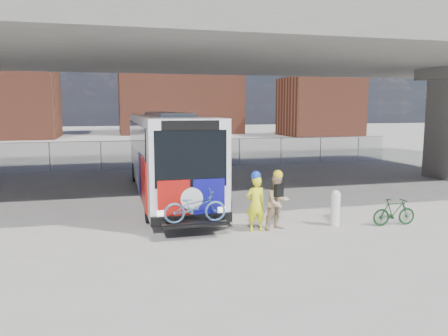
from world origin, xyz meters
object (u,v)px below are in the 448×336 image
object	(u,v)px
bus	(167,149)
cyclist_tan	(278,202)
cyclist_hivis	(256,202)
bike_parked	(394,212)
bollard	(335,206)

from	to	relation	value
bus	cyclist_tan	world-z (taller)	bus
cyclist_hivis	bus	bearing A→B (deg)	-76.58
cyclist_hivis	cyclist_tan	bearing A→B (deg)	175.63
bus	bike_parked	xyz separation A→B (m)	(6.67, -6.82, -1.65)
cyclist_hivis	cyclist_tan	distance (m)	0.74
bike_parked	cyclist_hivis	bearing A→B (deg)	87.79
cyclist_hivis	cyclist_tan	size ratio (longest dim) A/B	1.00
bike_parked	bus	bearing A→B (deg)	48.36
bollard	bike_parked	world-z (taller)	bollard
cyclist_tan	bike_parked	world-z (taller)	cyclist_tan
bus	cyclist_tan	distance (m)	6.98
bike_parked	cyclist_tan	bearing A→B (deg)	86.69
bus	cyclist_tan	xyz separation A→B (m)	(2.73, -6.32, -1.19)
bus	cyclist_hivis	world-z (taller)	bus
cyclist_hivis	cyclist_tan	xyz separation A→B (m)	(0.74, -0.00, -0.02)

